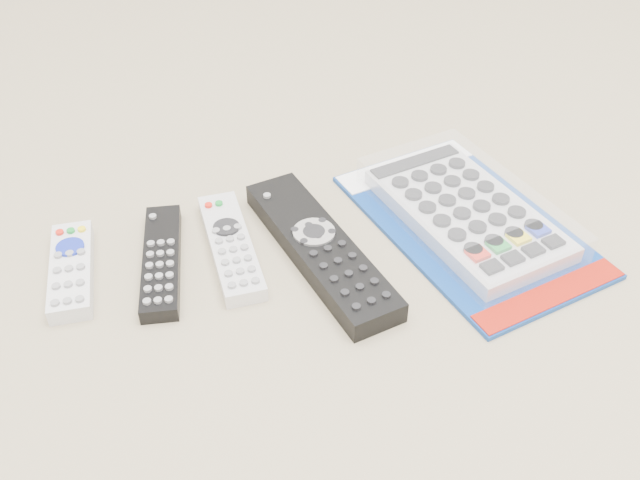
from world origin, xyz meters
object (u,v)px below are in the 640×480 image
object	(u,v)px
remote_small_grey	(71,269)
remote_large_black	(320,248)
jumbo_remote_packaged	(467,212)
remote_silver_dvd	(231,246)
remote_slim_black	(162,261)

from	to	relation	value
remote_small_grey	remote_large_black	size ratio (longest dim) A/B	0.55
jumbo_remote_packaged	remote_large_black	bearing A→B (deg)	170.69
remote_large_black	remote_silver_dvd	bearing A→B (deg)	146.77
remote_large_black	jumbo_remote_packaged	world-z (taller)	jumbo_remote_packaged
remote_small_grey	remote_large_black	xyz separation A→B (m)	(0.26, -0.06, 0.00)
remote_silver_dvd	jumbo_remote_packaged	world-z (taller)	jumbo_remote_packaged
remote_slim_black	remote_large_black	bearing A→B (deg)	-2.64
jumbo_remote_packaged	remote_slim_black	bearing A→B (deg)	163.79
remote_slim_black	remote_silver_dvd	distance (m)	0.08
remote_slim_black	jumbo_remote_packaged	xyz separation A→B (m)	(0.35, -0.04, 0.01)
remote_small_grey	jumbo_remote_packaged	world-z (taller)	jumbo_remote_packaged
remote_small_grey	remote_slim_black	bearing A→B (deg)	-4.09
remote_large_black	jumbo_remote_packaged	distance (m)	0.18
remote_small_grey	remote_silver_dvd	size ratio (longest dim) A/B	0.82
remote_small_grey	remote_silver_dvd	bearing A→B (deg)	0.05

